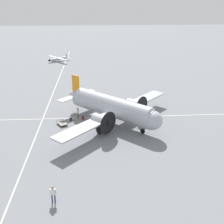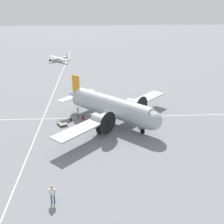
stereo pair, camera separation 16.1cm
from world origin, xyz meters
name	(u,v)px [view 2 (the right image)]	position (x,y,z in m)	size (l,w,h in m)	color
ground_plane	(112,123)	(0.00, 0.00, 0.00)	(300.00, 300.00, 0.00)	slate
apron_line_eastwest	(111,117)	(0.00, 2.17, 0.00)	(120.00, 0.16, 0.01)	silver
apron_line_northsouth	(40,125)	(-10.83, 0.00, 0.00)	(0.16, 120.00, 0.01)	silver
airliner_main	(114,108)	(0.34, -0.33, 2.63)	(18.18, 18.53, 6.13)	#ADB2BC
crew_foreground	(52,192)	(-6.62, -17.43, 1.14)	(0.64, 0.30, 1.86)	navy
passenger_boarding	(78,112)	(-5.24, 2.01, 1.11)	(0.31, 0.60, 1.82)	#473D2D
suitcase_near_door	(71,119)	(-6.31, 1.12, 0.23)	(0.35, 0.17, 0.50)	#232328
suitcase_upright_spare	(83,118)	(-4.48, 1.59, 0.28)	(0.41, 0.20, 0.60)	maroon
baggage_cart	(62,123)	(-7.53, -0.26, 0.28)	(1.84, 2.07, 0.56)	#6B665B
light_aircraft_taxiing	(59,59)	(-13.06, 43.96, 0.77)	(6.77, 7.44, 1.76)	#B7BCC6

